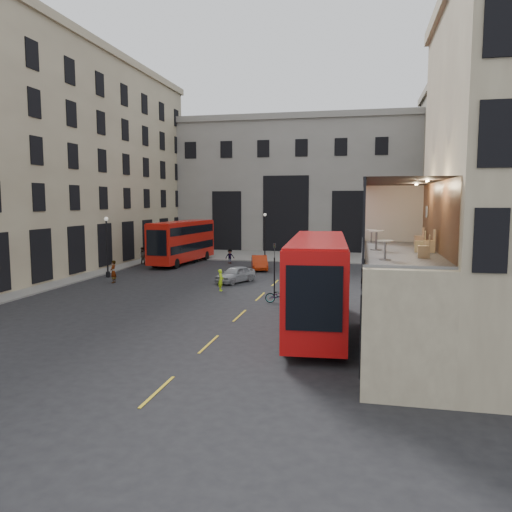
% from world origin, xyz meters
% --- Properties ---
extents(ground, '(140.00, 140.00, 0.00)m').
position_xyz_m(ground, '(0.00, 0.00, 0.00)').
color(ground, black).
rests_on(ground, ground).
extents(host_building_main, '(7.26, 11.40, 15.10)m').
position_xyz_m(host_building_main, '(9.95, 0.00, 7.79)').
color(host_building_main, '#BFB28F').
rests_on(host_building_main, ground).
extents(host_frontage, '(3.00, 11.00, 4.50)m').
position_xyz_m(host_frontage, '(6.50, 0.00, 2.25)').
color(host_frontage, '#BFB28F').
rests_on(host_frontage, ground).
extents(cafe_floor, '(3.00, 10.00, 0.10)m').
position_xyz_m(cafe_floor, '(6.50, 0.00, 4.55)').
color(cafe_floor, slate).
rests_on(cafe_floor, host_frontage).
extents(building_left, '(14.60, 50.60, 22.00)m').
position_xyz_m(building_left, '(-26.96, 20.00, 11.38)').
color(building_left, '#BFB28F').
rests_on(building_left, ground).
extents(gateway, '(35.00, 10.60, 18.00)m').
position_xyz_m(gateway, '(-5.00, 47.99, 9.39)').
color(gateway, gray).
rests_on(gateway, ground).
extents(building_right, '(16.60, 18.60, 20.00)m').
position_xyz_m(building_right, '(20.00, 39.97, 10.39)').
color(building_right, gray).
rests_on(building_right, ground).
extents(pavement_far, '(40.00, 12.00, 0.12)m').
position_xyz_m(pavement_far, '(-6.00, 38.00, 0.06)').
color(pavement_far, slate).
rests_on(pavement_far, ground).
extents(pavement_left, '(8.00, 48.00, 0.12)m').
position_xyz_m(pavement_left, '(-22.00, 12.00, 0.06)').
color(pavement_left, slate).
rests_on(pavement_left, ground).
extents(traffic_light_near, '(0.16, 0.20, 3.80)m').
position_xyz_m(traffic_light_near, '(-1.00, 12.00, 2.42)').
color(traffic_light_near, black).
rests_on(traffic_light_near, ground).
extents(traffic_light_far, '(0.16, 0.20, 3.80)m').
position_xyz_m(traffic_light_far, '(-15.00, 28.00, 2.42)').
color(traffic_light_far, black).
rests_on(traffic_light_far, ground).
extents(street_lamp_a, '(0.36, 0.36, 5.33)m').
position_xyz_m(street_lamp_a, '(-17.00, 18.00, 2.39)').
color(street_lamp_a, black).
rests_on(street_lamp_a, ground).
extents(street_lamp_b, '(0.36, 0.36, 5.33)m').
position_xyz_m(street_lamp_b, '(-6.00, 34.00, 2.39)').
color(street_lamp_b, black).
rests_on(street_lamp_b, ground).
extents(bus_near, '(3.52, 12.24, 4.82)m').
position_xyz_m(bus_near, '(2.75, 3.67, 2.71)').
color(bus_near, red).
rests_on(bus_near, ground).
extents(bus_far, '(3.59, 11.58, 4.55)m').
position_xyz_m(bus_far, '(-13.95, 28.57, 2.55)').
color(bus_far, '#B0140C').
rests_on(bus_far, ground).
extents(car_a, '(3.07, 4.29, 1.36)m').
position_xyz_m(car_a, '(-5.26, 17.60, 0.68)').
color(car_a, '#94969B').
rests_on(car_a, ground).
extents(car_b, '(2.49, 4.43, 1.38)m').
position_xyz_m(car_b, '(-4.88, 25.55, 0.69)').
color(car_b, '#A2250A').
rests_on(car_b, ground).
extents(car_c, '(3.27, 4.79, 1.29)m').
position_xyz_m(car_c, '(-14.12, 28.49, 0.64)').
color(car_c, black).
rests_on(car_c, ground).
extents(bicycle, '(2.00, 0.92, 1.01)m').
position_xyz_m(bicycle, '(-0.30, 10.16, 0.51)').
color(bicycle, gray).
rests_on(bicycle, ground).
extents(cyclist, '(0.47, 0.64, 1.63)m').
position_xyz_m(cyclist, '(-5.36, 13.63, 0.81)').
color(cyclist, '#C3FF1A').
rests_on(cyclist, ground).
extents(pedestrian_a, '(0.93, 0.75, 1.84)m').
position_xyz_m(pedestrian_a, '(-17.73, 26.80, 0.92)').
color(pedestrian_a, gray).
rests_on(pedestrian_a, ground).
extents(pedestrian_b, '(1.16, 0.97, 1.55)m').
position_xyz_m(pedestrian_b, '(-8.98, 29.64, 0.78)').
color(pedestrian_b, gray).
rests_on(pedestrian_b, ground).
extents(pedestrian_c, '(1.21, 0.63, 1.98)m').
position_xyz_m(pedestrian_c, '(0.71, 39.82, 0.99)').
color(pedestrian_c, gray).
rests_on(pedestrian_c, ground).
extents(pedestrian_d, '(0.91, 0.93, 1.62)m').
position_xyz_m(pedestrian_d, '(2.79, 38.37, 0.81)').
color(pedestrian_d, gray).
rests_on(pedestrian_d, ground).
extents(pedestrian_e, '(0.52, 0.73, 1.86)m').
position_xyz_m(pedestrian_e, '(-15.00, 15.25, 0.93)').
color(pedestrian_e, gray).
rests_on(pedestrian_e, ground).
extents(cafe_table_near, '(0.57, 0.57, 0.71)m').
position_xyz_m(cafe_table_near, '(5.77, -3.54, 5.07)').
color(cafe_table_near, silver).
rests_on(cafe_table_near, cafe_floor).
extents(cafe_table_mid, '(0.67, 0.67, 0.83)m').
position_xyz_m(cafe_table_mid, '(5.54, 0.14, 5.15)').
color(cafe_table_mid, silver).
rests_on(cafe_table_mid, cafe_floor).
extents(cafe_table_far, '(0.54, 0.54, 0.67)m').
position_xyz_m(cafe_table_far, '(5.39, 3.78, 5.04)').
color(cafe_table_far, beige).
rests_on(cafe_table_far, cafe_floor).
extents(cafe_chair_a, '(0.46, 0.46, 0.86)m').
position_xyz_m(cafe_chair_a, '(7.21, -2.60, 4.86)').
color(cafe_chair_a, tan).
rests_on(cafe_chair_a, cafe_floor).
extents(cafe_chair_b, '(0.47, 0.47, 0.94)m').
position_xyz_m(cafe_chair_b, '(7.64, -0.44, 4.88)').
color(cafe_chair_b, '#D8B47C').
rests_on(cafe_chair_b, cafe_floor).
extents(cafe_chair_c, '(0.46, 0.46, 0.87)m').
position_xyz_m(cafe_chair_c, '(7.31, -0.36, 4.86)').
color(cafe_chair_c, tan).
rests_on(cafe_chair_c, cafe_floor).
extents(cafe_chair_d, '(0.43, 0.43, 0.83)m').
position_xyz_m(cafe_chair_d, '(7.62, 3.17, 4.85)').
color(cafe_chair_d, tan).
rests_on(cafe_chair_d, cafe_floor).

